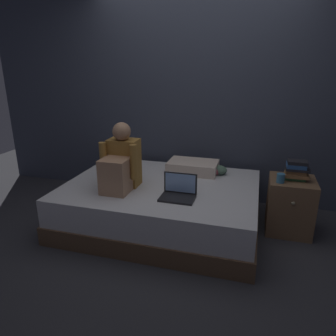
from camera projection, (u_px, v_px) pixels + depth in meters
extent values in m
plane|color=#2D2D33|center=(172.00, 240.00, 3.08)|extent=(8.00, 8.00, 0.00)
cube|color=#383D4C|center=(199.00, 91.00, 3.74)|extent=(5.60, 0.10, 2.70)
cube|color=brown|center=(162.00, 216.00, 3.37)|extent=(2.00, 1.50, 0.19)
cube|color=silver|center=(162.00, 196.00, 3.30)|extent=(1.96, 1.46, 0.28)
cube|color=brown|center=(290.00, 205.00, 3.18)|extent=(0.44, 0.44, 0.56)
sphere|color=gray|center=(293.00, 203.00, 2.94)|extent=(0.04, 0.04, 0.04)
cube|color=olive|center=(124.00, 162.00, 3.16)|extent=(0.30, 0.20, 0.48)
sphere|color=#A87C5E|center=(122.00, 131.00, 3.03)|extent=(0.18, 0.18, 0.18)
cube|color=#A87C5E|center=(115.00, 176.00, 2.98)|extent=(0.26, 0.24, 0.34)
cylinder|color=olive|center=(103.00, 159.00, 3.06)|extent=(0.07, 0.07, 0.34)
cylinder|color=olive|center=(134.00, 162.00, 2.97)|extent=(0.07, 0.07, 0.34)
cube|color=black|center=(177.00, 198.00, 2.88)|extent=(0.32, 0.22, 0.02)
cube|color=black|center=(180.00, 183.00, 2.95)|extent=(0.32, 0.01, 0.20)
cube|color=#8CB2EA|center=(180.00, 183.00, 2.94)|extent=(0.29, 0.00, 0.18)
cube|color=beige|center=(193.00, 167.00, 3.58)|extent=(0.56, 0.36, 0.13)
cube|color=#387042|center=(293.00, 178.00, 3.10)|extent=(0.22, 0.13, 0.03)
cube|color=brown|center=(297.00, 175.00, 3.07)|extent=(0.22, 0.15, 0.03)
cube|color=brown|center=(296.00, 171.00, 3.07)|extent=(0.19, 0.15, 0.04)
cube|color=black|center=(298.00, 169.00, 3.04)|extent=(0.22, 0.15, 0.03)
cube|color=#284C84|center=(296.00, 166.00, 3.04)|extent=(0.18, 0.16, 0.04)
cube|color=black|center=(298.00, 162.00, 3.02)|extent=(0.18, 0.13, 0.03)
cylinder|color=teal|center=(281.00, 178.00, 3.00)|extent=(0.08, 0.08, 0.09)
ellipsoid|color=#8E3D47|center=(215.00, 170.00, 3.51)|extent=(0.17, 0.15, 0.10)
ellipsoid|color=#4C6B56|center=(219.00, 170.00, 3.52)|extent=(0.19, 0.16, 0.10)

